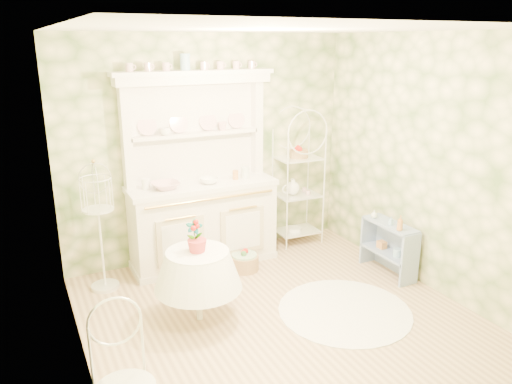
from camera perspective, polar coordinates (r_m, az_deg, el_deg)
name	(u,v)px	position (r m, az deg, el deg)	size (l,w,h in m)	color
floor	(279,317)	(5.06, 2.59, -14.07)	(3.60, 3.60, 0.00)	tan
ceiling	(283,29)	(4.34, 3.08, 18.15)	(3.60, 3.60, 0.00)	white
wall_left	(71,215)	(4.00, -20.35, -2.44)	(3.60, 3.60, 0.00)	beige
wall_right	(429,164)	(5.60, 19.17, 3.00)	(3.60, 3.60, 0.00)	beige
wall_back	(209,148)	(6.11, -5.44, 4.97)	(3.60, 3.60, 0.00)	beige
wall_front	(427,260)	(3.17, 18.96, -7.38)	(3.60, 3.60, 0.00)	beige
kitchen_dresser	(202,172)	(5.83, -6.23, 2.31)	(1.87, 0.61, 2.29)	white
bakers_rack	(298,181)	(6.55, 4.84, 1.24)	(0.52, 0.37, 1.69)	white
side_shelf	(389,249)	(6.00, 14.91, -6.27)	(0.26, 0.71, 0.61)	#8196BA
round_table	(199,285)	(4.88, -6.58, -10.53)	(0.67, 0.67, 0.73)	white
birdcage_stand	(99,221)	(5.53, -17.49, -3.23)	(0.37, 0.37, 1.55)	white
floor_basket	(244,261)	(5.95, -1.35, -7.87)	(0.35, 0.35, 0.23)	tan
lace_rug	(345,310)	(5.23, 10.09, -13.18)	(1.33, 1.33, 0.01)	white
bowl_floral	(165,188)	(5.69, -10.31, 0.43)	(0.31, 0.31, 0.08)	white
bowl_white	(209,183)	(5.84, -5.38, 1.05)	(0.22, 0.22, 0.07)	white
cup_left	(165,133)	(5.75, -10.32, 6.67)	(0.11, 0.11, 0.09)	white
cup_right	(222,128)	(6.00, -3.85, 7.32)	(0.11, 0.11, 0.10)	white
potted_geranium	(195,237)	(4.70, -7.03, -5.14)	(0.16, 0.11, 0.30)	#3F7238
bottle_amber	(400,225)	(5.67, 16.13, -3.61)	(0.07, 0.07, 0.17)	#C27E3E
bottle_blue	(391,221)	(5.83, 15.17, -3.27)	(0.04, 0.04, 0.10)	#8CB9D5
bottle_glass	(374,215)	(6.00, 13.34, -2.62)	(0.08, 0.08, 0.10)	silver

